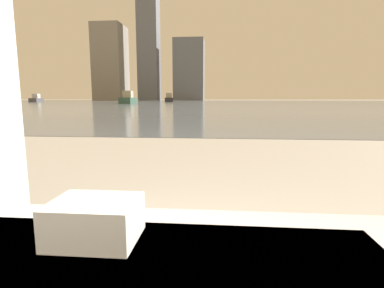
{
  "coord_description": "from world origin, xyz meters",
  "views": [
    {
      "loc": [
        0.29,
        0.05,
        0.94
      ],
      "look_at": [
        0.1,
        2.24,
        0.6
      ],
      "focal_mm": 28.0,
      "sensor_mm": 36.0,
      "label": 1
    }
  ],
  "objects": [
    {
      "name": "towel_stack",
      "position": [
        -0.06,
        0.86,
        0.59
      ],
      "size": [
        0.25,
        0.2,
        0.12
      ],
      "color": "white",
      "rests_on": "bathtub"
    },
    {
      "name": "harbor_water",
      "position": [
        0.0,
        62.0,
        0.01
      ],
      "size": [
        180.0,
        110.0,
        0.01
      ],
      "color": "slate",
      "rests_on": "ground_plane"
    },
    {
      "name": "harbor_boat_0",
      "position": [
        -11.59,
        71.99,
        0.75
      ],
      "size": [
        2.75,
        5.85,
        2.11
      ],
      "color": "#2D2D33",
      "rests_on": "harbor_water"
    },
    {
      "name": "harbor_boat_1",
      "position": [
        -14.88,
        49.74,
        0.75
      ],
      "size": [
        2.36,
        5.74,
        2.1
      ],
      "color": "#335647",
      "rests_on": "harbor_water"
    },
    {
      "name": "harbor_boat_3",
      "position": [
        -41.87,
        66.75,
        0.67
      ],
      "size": [
        2.82,
        5.24,
        1.87
      ],
      "color": "#4C4C51",
      "rests_on": "harbor_water"
    },
    {
      "name": "skyline_tower_0",
      "position": [
        -42.24,
        118.0,
        14.41
      ],
      "size": [
        10.97,
        13.19,
        28.81
      ],
      "color": "gray",
      "rests_on": "ground_plane"
    },
    {
      "name": "skyline_tower_1",
      "position": [
        -26.87,
        118.0,
        21.42
      ],
      "size": [
        7.67,
        7.92,
        42.84
      ],
      "color": "slate",
      "rests_on": "ground_plane"
    },
    {
      "name": "skyline_tower_2",
      "position": [
        -11.19,
        118.0,
        11.45
      ],
      "size": [
        11.41,
        10.48,
        22.91
      ],
      "color": "slate",
      "rests_on": "ground_plane"
    }
  ]
}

